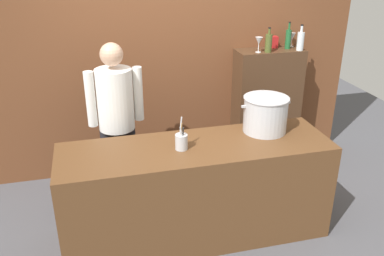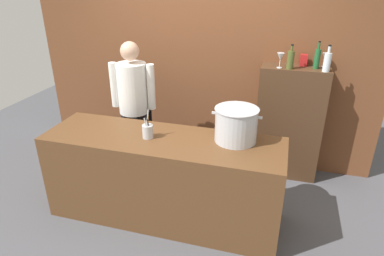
{
  "view_description": "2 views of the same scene",
  "coord_description": "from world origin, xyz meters",
  "px_view_note": "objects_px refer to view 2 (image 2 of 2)",
  "views": [
    {
      "loc": [
        -0.8,
        -3.01,
        2.46
      ],
      "look_at": [
        0.03,
        0.27,
        0.94
      ],
      "focal_mm": 38.74,
      "sensor_mm": 36.0,
      "label": 1
    },
    {
      "loc": [
        1.05,
        -2.65,
        2.32
      ],
      "look_at": [
        0.22,
        0.28,
        0.91
      ],
      "focal_mm": 31.23,
      "sensor_mm": 36.0,
      "label": 2
    }
  ],
  "objects_px": {
    "wine_bottle_clear": "(327,62)",
    "spice_tin_red": "(304,60)",
    "wine_glass_wide": "(325,58)",
    "wine_bottle_green": "(317,58)",
    "stockpot_large": "(236,125)",
    "chef": "(134,102)",
    "wine_bottle_olive": "(291,60)",
    "wine_glass_short": "(280,57)",
    "utensil_crock": "(148,131)"
  },
  "relations": [
    {
      "from": "wine_bottle_olive",
      "to": "wine_bottle_green",
      "type": "bearing_deg",
      "value": 18.68
    },
    {
      "from": "wine_glass_short",
      "to": "utensil_crock",
      "type": "bearing_deg",
      "value": -134.66
    },
    {
      "from": "wine_glass_wide",
      "to": "spice_tin_red",
      "type": "relative_size",
      "value": 1.22
    },
    {
      "from": "utensil_crock",
      "to": "wine_bottle_olive",
      "type": "xyz_separation_m",
      "value": [
        1.23,
        1.12,
        0.51
      ]
    },
    {
      "from": "wine_bottle_olive",
      "to": "spice_tin_red",
      "type": "xyz_separation_m",
      "value": [
        0.14,
        0.18,
        -0.04
      ]
    },
    {
      "from": "chef",
      "to": "wine_glass_wide",
      "type": "height_order",
      "value": "chef"
    },
    {
      "from": "utensil_crock",
      "to": "wine_bottle_green",
      "type": "height_order",
      "value": "wine_bottle_green"
    },
    {
      "from": "wine_bottle_green",
      "to": "spice_tin_red",
      "type": "bearing_deg",
      "value": 147.88
    },
    {
      "from": "wine_bottle_clear",
      "to": "spice_tin_red",
      "type": "distance_m",
      "value": 0.3
    },
    {
      "from": "chef",
      "to": "wine_bottle_clear",
      "type": "height_order",
      "value": "chef"
    },
    {
      "from": "utensil_crock",
      "to": "wine_glass_short",
      "type": "relative_size",
      "value": 1.68
    },
    {
      "from": "wine_bottle_clear",
      "to": "spice_tin_red",
      "type": "xyz_separation_m",
      "value": [
        -0.23,
        0.19,
        -0.04
      ]
    },
    {
      "from": "wine_bottle_green",
      "to": "wine_glass_short",
      "type": "distance_m",
      "value": 0.39
    },
    {
      "from": "wine_bottle_green",
      "to": "spice_tin_red",
      "type": "height_order",
      "value": "wine_bottle_green"
    },
    {
      "from": "spice_tin_red",
      "to": "chef",
      "type": "bearing_deg",
      "value": -162.1
    },
    {
      "from": "wine_bottle_clear",
      "to": "spice_tin_red",
      "type": "relative_size",
      "value": 2.18
    },
    {
      "from": "wine_bottle_clear",
      "to": "stockpot_large",
      "type": "bearing_deg",
      "value": -130.04
    },
    {
      "from": "wine_bottle_clear",
      "to": "spice_tin_red",
      "type": "bearing_deg",
      "value": 140.85
    },
    {
      "from": "chef",
      "to": "wine_glass_short",
      "type": "relative_size",
      "value": 10.01
    },
    {
      "from": "utensil_crock",
      "to": "wine_bottle_green",
      "type": "bearing_deg",
      "value": 38.93
    },
    {
      "from": "chef",
      "to": "wine_glass_short",
      "type": "height_order",
      "value": "chef"
    },
    {
      "from": "wine_bottle_green",
      "to": "wine_glass_short",
      "type": "bearing_deg",
      "value": -167.89
    },
    {
      "from": "wine_bottle_olive",
      "to": "wine_bottle_green",
      "type": "xyz_separation_m",
      "value": [
        0.28,
        0.09,
        0.01
      ]
    },
    {
      "from": "stockpot_large",
      "to": "utensil_crock",
      "type": "bearing_deg",
      "value": -168.13
    },
    {
      "from": "wine_bottle_clear",
      "to": "wine_bottle_olive",
      "type": "bearing_deg",
      "value": 178.45
    },
    {
      "from": "chef",
      "to": "wine_bottle_clear",
      "type": "relative_size",
      "value": 5.92
    },
    {
      "from": "wine_bottle_olive",
      "to": "wine_glass_wide",
      "type": "distance_m",
      "value": 0.41
    },
    {
      "from": "utensil_crock",
      "to": "spice_tin_red",
      "type": "relative_size",
      "value": 2.17
    },
    {
      "from": "stockpot_large",
      "to": "wine_bottle_green",
      "type": "xyz_separation_m",
      "value": [
        0.69,
        1.04,
        0.43
      ]
    },
    {
      "from": "stockpot_large",
      "to": "wine_glass_wide",
      "type": "bearing_deg",
      "value": 55.2
    },
    {
      "from": "wine_glass_wide",
      "to": "wine_bottle_green",
      "type": "bearing_deg",
      "value": -137.1
    },
    {
      "from": "chef",
      "to": "wine_glass_wide",
      "type": "relative_size",
      "value": 10.54
    },
    {
      "from": "stockpot_large",
      "to": "spice_tin_red",
      "type": "distance_m",
      "value": 1.31
    },
    {
      "from": "wine_bottle_olive",
      "to": "spice_tin_red",
      "type": "relative_size",
      "value": 2.07
    },
    {
      "from": "stockpot_large",
      "to": "wine_glass_short",
      "type": "relative_size",
      "value": 2.78
    },
    {
      "from": "chef",
      "to": "wine_glass_short",
      "type": "xyz_separation_m",
      "value": [
        1.59,
        0.43,
        0.53
      ]
    },
    {
      "from": "chef",
      "to": "wine_bottle_olive",
      "type": "height_order",
      "value": "chef"
    },
    {
      "from": "stockpot_large",
      "to": "wine_bottle_clear",
      "type": "distance_m",
      "value": 1.3
    },
    {
      "from": "chef",
      "to": "wine_bottle_green",
      "type": "bearing_deg",
      "value": -171.05
    },
    {
      "from": "wine_bottle_green",
      "to": "spice_tin_red",
      "type": "xyz_separation_m",
      "value": [
        -0.13,
        0.08,
        -0.05
      ]
    },
    {
      "from": "wine_bottle_green",
      "to": "wine_glass_wide",
      "type": "bearing_deg",
      "value": 42.9
    },
    {
      "from": "utensil_crock",
      "to": "wine_bottle_clear",
      "type": "relative_size",
      "value": 1.0
    },
    {
      "from": "chef",
      "to": "wine_glass_wide",
      "type": "xyz_separation_m",
      "value": [
        2.06,
        0.59,
        0.52
      ]
    },
    {
      "from": "wine_bottle_olive",
      "to": "wine_glass_short",
      "type": "bearing_deg",
      "value": 174.33
    },
    {
      "from": "wine_bottle_olive",
      "to": "wine_glass_short",
      "type": "distance_m",
      "value": 0.11
    },
    {
      "from": "wine_glass_wide",
      "to": "chef",
      "type": "bearing_deg",
      "value": -163.93
    },
    {
      "from": "chef",
      "to": "spice_tin_red",
      "type": "distance_m",
      "value": 1.99
    },
    {
      "from": "chef",
      "to": "wine_bottle_clear",
      "type": "distance_m",
      "value": 2.17
    },
    {
      "from": "stockpot_large",
      "to": "wine_bottle_olive",
      "type": "height_order",
      "value": "wine_bottle_olive"
    },
    {
      "from": "wine_bottle_olive",
      "to": "utensil_crock",
      "type": "bearing_deg",
      "value": -137.59
    }
  ]
}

